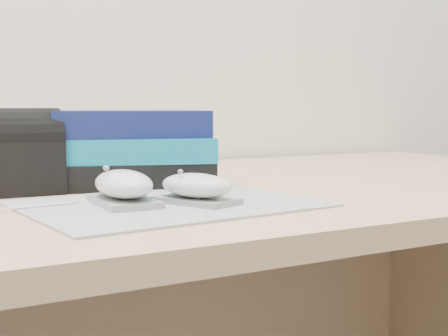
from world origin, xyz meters
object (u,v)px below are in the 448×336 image
mouse_rear (124,187)px  book_stack (131,148)px  pouch (12,153)px  desk (193,314)px  mouse_front (196,188)px

mouse_rear → book_stack: 0.23m
mouse_rear → pouch: (-0.10, 0.18, 0.03)m
desk → mouse_rear: mouse_rear is taller
pouch → desk: bearing=5.9°
book_stack → pouch: size_ratio=2.14×
book_stack → pouch: bearing=-173.4°
desk → mouse_front: size_ratio=13.51×
mouse_rear → mouse_front: size_ratio=1.03×
mouse_rear → mouse_front: 0.09m
pouch → mouse_front: bearing=-50.8°
mouse_front → pouch: (-0.18, 0.22, 0.04)m
book_stack → pouch: pouch is taller
desk → mouse_rear: size_ratio=13.18×
mouse_front → pouch: pouch is taller
mouse_front → book_stack: (0.01, 0.24, 0.04)m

